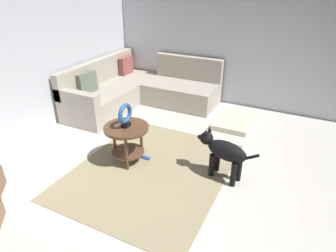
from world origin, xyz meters
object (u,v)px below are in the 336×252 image
(torus_sculpture, at_px, (125,115))
(dog_bed_mat, at_px, (234,122))
(sectional_couch, at_px, (138,91))
(dog_toy_rope, at_px, (144,157))
(side_table, at_px, (127,135))
(dog, at_px, (224,152))

(torus_sculpture, height_order, dog_bed_mat, torus_sculpture)
(sectional_couch, xyz_separation_m, dog_toy_rope, (-1.64, -1.09, -0.26))
(sectional_couch, bearing_deg, torus_sculpture, -152.56)
(dog_toy_rope, bearing_deg, side_table, 130.93)
(side_table, relative_size, dog_bed_mat, 0.75)
(side_table, distance_m, torus_sculpture, 0.29)
(sectional_couch, height_order, side_table, sectional_couch)
(dog, bearing_deg, side_table, 113.95)
(dog_toy_rope, bearing_deg, sectional_couch, 33.54)
(sectional_couch, xyz_separation_m, dog, (-1.55, -2.20, 0.09))
(sectional_couch, distance_m, dog_bed_mat, 1.96)
(side_table, height_order, torus_sculpture, torus_sculpture)
(sectional_couch, relative_size, dog_bed_mat, 2.81)
(sectional_couch, xyz_separation_m, dog_bed_mat, (-0.01, -1.94, -0.24))
(torus_sculpture, bearing_deg, dog_bed_mat, -29.83)
(sectional_couch, distance_m, dog, 2.69)
(sectional_couch, distance_m, side_table, 2.01)
(sectional_couch, relative_size, torus_sculpture, 6.90)
(side_table, height_order, dog, dog)
(dog_bed_mat, bearing_deg, dog, -170.63)
(side_table, xyz_separation_m, dog, (0.23, -1.27, -0.04))
(dog, bearing_deg, dog_bed_mat, 23.00)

